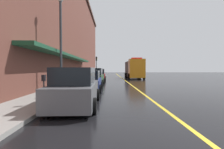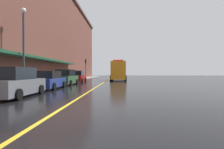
{
  "view_description": "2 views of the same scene",
  "coord_description": "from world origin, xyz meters",
  "views": [
    {
      "loc": [
        -2.36,
        -3.97,
        1.75
      ],
      "look_at": [
        -1.97,
        22.81,
        0.85
      ],
      "focal_mm": 27.0,
      "sensor_mm": 36.0,
      "label": 1
    },
    {
      "loc": [
        2.42,
        -6.88,
        1.51
      ],
      "look_at": [
        0.83,
        28.72,
        1.07
      ],
      "focal_mm": 29.1,
      "sensor_mm": 36.0,
      "label": 2
    }
  ],
  "objects": [
    {
      "name": "parked_car_3",
      "position": [
        -3.89,
        20.02,
        0.81
      ],
      "size": [
        1.98,
        4.15,
        1.74
      ],
      "rotation": [
        0.0,
        0.0,
        1.58
      ],
      "color": "maroon",
      "rests_on": "ground"
    },
    {
      "name": "parked_car_0",
      "position": [
        -3.93,
        3.84,
        0.84
      ],
      "size": [
        2.15,
        4.65,
        1.81
      ],
      "rotation": [
        0.0,
        0.0,
        1.59
      ],
      "color": "#595B60",
      "rests_on": "ground"
    },
    {
      "name": "traffic_light_near",
      "position": [
        -5.29,
        33.57,
        3.16
      ],
      "size": [
        0.38,
        0.36,
        4.3
      ],
      "color": "#232326",
      "rests_on": "sidewalk_left"
    },
    {
      "name": "ground_plane",
      "position": [
        0.0,
        25.0,
        0.0
      ],
      "size": [
        112.0,
        112.0,
        0.0
      ],
      "primitive_type": "plane",
      "color": "black"
    },
    {
      "name": "brick_building_left",
      "position": [
        -13.87,
        24.0,
        8.59
      ],
      "size": [
        14.1,
        64.0,
        17.16
      ],
      "color": "brown",
      "rests_on": "ground"
    },
    {
      "name": "parking_meter_2",
      "position": [
        -5.35,
        7.89,
        1.06
      ],
      "size": [
        0.14,
        0.18,
        1.33
      ],
      "color": "#4C4C51",
      "rests_on": "sidewalk_left"
    },
    {
      "name": "street_lamp_left",
      "position": [
        -5.95,
        8.52,
        4.4
      ],
      "size": [
        0.44,
        0.44,
        6.94
      ],
      "color": "#33383D",
      "rests_on": "sidewalk_left"
    },
    {
      "name": "parking_meter_0",
      "position": [
        -5.35,
        5.66,
        1.06
      ],
      "size": [
        0.14,
        0.18,
        1.33
      ],
      "color": "#4C4C51",
      "rests_on": "sidewalk_left"
    },
    {
      "name": "sidewalk_left",
      "position": [
        -6.2,
        25.0,
        0.07
      ],
      "size": [
        2.4,
        70.0,
        0.15
      ],
      "primitive_type": "cube",
      "color": "gray",
      "rests_on": "ground"
    },
    {
      "name": "lane_center_stripe",
      "position": [
        0.0,
        25.0,
        0.0
      ],
      "size": [
        0.16,
        70.0,
        0.01
      ],
      "primitive_type": "cube",
      "color": "gold",
      "rests_on": "ground"
    },
    {
      "name": "parked_car_2",
      "position": [
        -4.02,
        14.49,
        0.85
      ],
      "size": [
        2.16,
        4.28,
        1.83
      ],
      "rotation": [
        0.0,
        0.0,
        1.54
      ],
      "color": "#2D5133",
      "rests_on": "ground"
    },
    {
      "name": "parked_car_1",
      "position": [
        -4.04,
        9.16,
        0.76
      ],
      "size": [
        2.15,
        4.32,
        1.62
      ],
      "rotation": [
        0.0,
        0.0,
        1.58
      ],
      "color": "navy",
      "rests_on": "ground"
    },
    {
      "name": "utility_truck",
      "position": [
        2.11,
        26.82,
        1.71
      ],
      "size": [
        2.84,
        8.53,
        3.59
      ],
      "rotation": [
        0.0,
        0.0,
        -1.57
      ],
      "color": "orange",
      "rests_on": "ground"
    }
  ]
}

